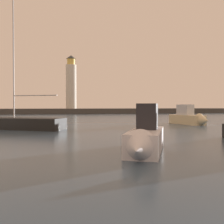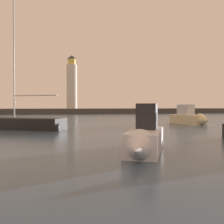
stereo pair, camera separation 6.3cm
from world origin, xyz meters
TOP-DOWN VIEW (x-y plane):
  - ground_plane at (0.00, 36.42)m, footprint 220.00×220.00m
  - breakwater at (0.00, 72.84)m, footprint 95.21×6.57m
  - lighthouse at (0.48, 72.84)m, footprint 2.95×2.95m
  - motorboat_1 at (10.99, 26.15)m, footprint 2.50×6.24m
  - motorboat_3 at (-0.61, 9.76)m, footprint 3.78×5.71m
  - sailboat_moored at (-7.53, 23.86)m, footprint 8.24×5.96m

SIDE VIEW (x-z plane):
  - ground_plane at x=0.00m, z-range 0.00..0.00m
  - sailboat_moored at x=-7.53m, z-range -5.69..6.86m
  - motorboat_3 at x=-0.61m, z-range -0.50..1.90m
  - breakwater at x=0.00m, z-range 0.00..1.45m
  - motorboat_1 at x=10.99m, z-range -0.47..2.03m
  - lighthouse at x=0.48m, z-range 1.05..16.11m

